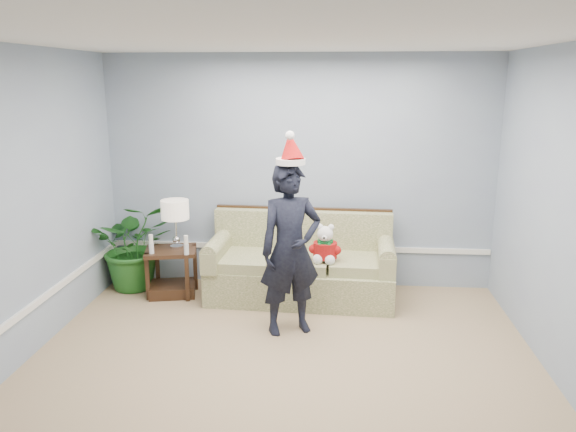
# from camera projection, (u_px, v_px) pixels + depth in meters

# --- Properties ---
(room_shell) EXTENTS (4.54, 5.04, 2.74)m
(room_shell) POSITION_uv_depth(u_px,v_px,m) (275.00, 229.00, 4.09)
(room_shell) COLOR tan
(room_shell) RESTS_ON ground
(wainscot_trim) EXTENTS (4.49, 4.99, 0.06)m
(wainscot_trim) POSITION_uv_depth(u_px,v_px,m) (171.00, 283.00, 5.54)
(wainscot_trim) COLOR white
(wainscot_trim) RESTS_ON room_shell
(sofa) EXTENTS (2.08, 0.96, 0.96)m
(sofa) POSITION_uv_depth(u_px,v_px,m) (301.00, 267.00, 6.33)
(sofa) COLOR #556831
(sofa) RESTS_ON room_shell
(side_table) EXTENTS (0.65, 0.58, 0.54)m
(side_table) POSITION_uv_depth(u_px,v_px,m) (172.00, 277.00, 6.41)
(side_table) COLOR #371D14
(side_table) RESTS_ON room_shell
(table_lamp) EXTENTS (0.31, 0.31, 0.55)m
(table_lamp) POSITION_uv_depth(u_px,v_px,m) (175.00, 212.00, 6.27)
(table_lamp) COLOR silver
(table_lamp) RESTS_ON side_table
(candle_pair) EXTENTS (0.45, 0.05, 0.22)m
(candle_pair) POSITION_uv_depth(u_px,v_px,m) (169.00, 245.00, 6.13)
(candle_pair) COLOR silver
(candle_pair) RESTS_ON side_table
(houseplant) EXTENTS (1.17, 1.09, 1.05)m
(houseplant) POSITION_uv_depth(u_px,v_px,m) (135.00, 245.00, 6.55)
(houseplant) COLOR #1E5D1D
(houseplant) RESTS_ON room_shell
(man) EXTENTS (0.71, 0.61, 1.66)m
(man) POSITION_uv_depth(u_px,v_px,m) (290.00, 250.00, 5.34)
(man) COLOR black
(man) RESTS_ON room_shell
(santa_hat) EXTENTS (0.37, 0.39, 0.32)m
(santa_hat) POSITION_uv_depth(u_px,v_px,m) (291.00, 149.00, 5.12)
(santa_hat) COLOR white
(santa_hat) RESTS_ON man
(teddy_bear) EXTENTS (0.28, 0.31, 0.42)m
(teddy_bear) POSITION_uv_depth(u_px,v_px,m) (325.00, 248.00, 6.00)
(teddy_bear) COLOR white
(teddy_bear) RESTS_ON sofa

